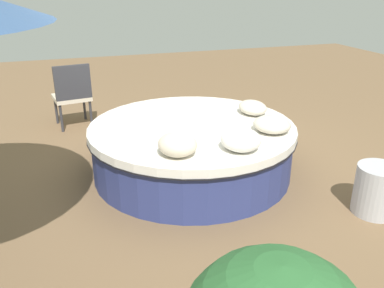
{
  "coord_description": "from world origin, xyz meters",
  "views": [
    {
      "loc": [
        -4.08,
        1.36,
        2.14
      ],
      "look_at": [
        0.0,
        0.0,
        0.36
      ],
      "focal_mm": 37.63,
      "sensor_mm": 36.0,
      "label": 1
    }
  ],
  "objects_px": {
    "throw_pillow_1": "(241,140)",
    "patio_chair": "(72,92)",
    "throw_pillow_3": "(253,107)",
    "side_table": "(377,190)",
    "round_bed": "(192,148)",
    "throw_pillow_2": "(272,124)",
    "throw_pillow_0": "(177,144)"
  },
  "relations": [
    {
      "from": "throw_pillow_1",
      "to": "patio_chair",
      "type": "bearing_deg",
      "value": 26.59
    },
    {
      "from": "throw_pillow_3",
      "to": "patio_chair",
      "type": "bearing_deg",
      "value": 47.2
    },
    {
      "from": "side_table",
      "to": "round_bed",
      "type": "bearing_deg",
      "value": 45.19
    },
    {
      "from": "throw_pillow_3",
      "to": "throw_pillow_1",
      "type": "bearing_deg",
      "value": 148.02
    },
    {
      "from": "round_bed",
      "to": "patio_chair",
      "type": "bearing_deg",
      "value": 30.82
    },
    {
      "from": "throw_pillow_2",
      "to": "throw_pillow_3",
      "type": "xyz_separation_m",
      "value": [
        0.62,
        -0.08,
        -0.0
      ]
    },
    {
      "from": "throw_pillow_0",
      "to": "patio_chair",
      "type": "height_order",
      "value": "patio_chair"
    },
    {
      "from": "throw_pillow_1",
      "to": "side_table",
      "type": "bearing_deg",
      "value": -115.76
    },
    {
      "from": "throw_pillow_0",
      "to": "side_table",
      "type": "bearing_deg",
      "value": -110.09
    },
    {
      "from": "throw_pillow_1",
      "to": "throw_pillow_3",
      "type": "relative_size",
      "value": 0.98
    },
    {
      "from": "round_bed",
      "to": "patio_chair",
      "type": "xyz_separation_m",
      "value": [
        2.03,
        1.21,
        0.25
      ]
    },
    {
      "from": "throw_pillow_2",
      "to": "patio_chair",
      "type": "xyz_separation_m",
      "value": [
        2.51,
        1.96,
        -0.12
      ]
    },
    {
      "from": "throw_pillow_3",
      "to": "round_bed",
      "type": "bearing_deg",
      "value": 99.89
    },
    {
      "from": "throw_pillow_0",
      "to": "throw_pillow_2",
      "type": "relative_size",
      "value": 0.96
    },
    {
      "from": "throw_pillow_3",
      "to": "throw_pillow_0",
      "type": "bearing_deg",
      "value": 126.13
    },
    {
      "from": "throw_pillow_0",
      "to": "throw_pillow_2",
      "type": "bearing_deg",
      "value": -76.92
    },
    {
      "from": "throw_pillow_0",
      "to": "patio_chair",
      "type": "relative_size",
      "value": 0.42
    },
    {
      "from": "round_bed",
      "to": "throw_pillow_1",
      "type": "relative_size",
      "value": 5.72
    },
    {
      "from": "throw_pillow_0",
      "to": "throw_pillow_1",
      "type": "bearing_deg",
      "value": -97.82
    },
    {
      "from": "throw_pillow_2",
      "to": "throw_pillow_1",
      "type": "bearing_deg",
      "value": 123.35
    },
    {
      "from": "round_bed",
      "to": "throw_pillow_2",
      "type": "distance_m",
      "value": 0.97
    },
    {
      "from": "throw_pillow_1",
      "to": "throw_pillow_2",
      "type": "xyz_separation_m",
      "value": [
        0.35,
        -0.53,
        -0.02
      ]
    },
    {
      "from": "patio_chair",
      "to": "side_table",
      "type": "bearing_deg",
      "value": -61.56
    },
    {
      "from": "throw_pillow_2",
      "to": "side_table",
      "type": "distance_m",
      "value": 1.22
    },
    {
      "from": "throw_pillow_2",
      "to": "side_table",
      "type": "bearing_deg",
      "value": -144.28
    },
    {
      "from": "throw_pillow_2",
      "to": "throw_pillow_3",
      "type": "height_order",
      "value": "throw_pillow_2"
    },
    {
      "from": "throw_pillow_0",
      "to": "side_table",
      "type": "relative_size",
      "value": 0.84
    },
    {
      "from": "throw_pillow_2",
      "to": "patio_chair",
      "type": "bearing_deg",
      "value": 37.98
    },
    {
      "from": "throw_pillow_0",
      "to": "side_table",
      "type": "distance_m",
      "value": 1.98
    },
    {
      "from": "throw_pillow_0",
      "to": "throw_pillow_1",
      "type": "height_order",
      "value": "throw_pillow_1"
    },
    {
      "from": "round_bed",
      "to": "throw_pillow_3",
      "type": "height_order",
      "value": "throw_pillow_3"
    },
    {
      "from": "throw_pillow_1",
      "to": "side_table",
      "type": "relative_size",
      "value": 0.84
    }
  ]
}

